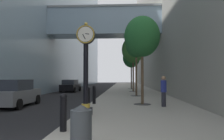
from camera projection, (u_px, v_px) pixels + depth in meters
ground_plane at (108, 91)px, 31.15m from camera, size 110.00×110.00×0.00m
sidewalk_right at (130, 89)px, 33.97m from camera, size 6.56×80.00×0.14m
building_block_right at (180, 6)px, 34.02m from camera, size 9.00×80.00×26.10m
street_clock at (86, 64)px, 9.85m from camera, size 0.84×0.55×4.22m
bollard_nearest at (63, 111)px, 6.96m from camera, size 0.23×0.23×1.20m
bollard_third at (88, 98)px, 11.81m from camera, size 0.23×0.23×1.20m
bollard_fourth at (94, 94)px, 14.24m from camera, size 0.23×0.23×1.20m
street_tree_near at (142, 37)px, 14.07m from camera, size 2.29×2.29×5.67m
street_tree_mid_near at (136, 46)px, 20.54m from camera, size 1.94×1.94×5.84m
street_tree_mid_far at (133, 50)px, 27.03m from camera, size 2.82×2.82×6.78m
street_tree_far at (131, 58)px, 33.47m from camera, size 2.60×2.60×6.23m
trash_bin at (81, 126)px, 5.28m from camera, size 0.53×0.53×1.05m
pedestrian_walking at (164, 90)px, 12.83m from camera, size 0.48×0.48×1.81m
car_black_near at (71, 86)px, 28.53m from camera, size 2.11×4.28×1.58m
car_grey_mid at (14, 94)px, 13.88m from camera, size 2.18×4.23×1.72m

